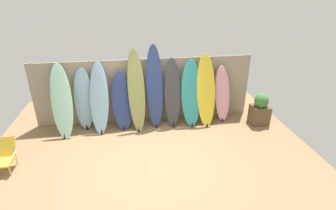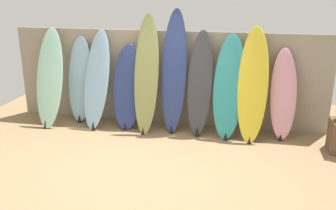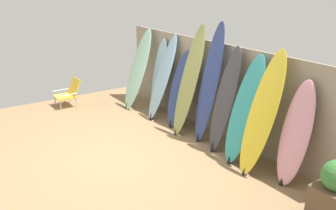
% 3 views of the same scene
% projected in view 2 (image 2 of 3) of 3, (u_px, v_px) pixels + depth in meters
% --- Properties ---
extents(ground, '(7.68, 7.68, 0.00)m').
position_uv_depth(ground, '(138.00, 167.00, 5.62)').
color(ground, '#8E704C').
extents(fence_back, '(6.08, 0.11, 1.80)m').
position_uv_depth(fence_back, '(166.00, 78.00, 7.21)').
color(fence_back, gray).
rests_on(fence_back, ground).
extents(surfboard_seafoam_0, '(0.61, 0.84, 1.84)m').
position_uv_depth(surfboard_seafoam_0, '(50.00, 78.00, 7.16)').
color(surfboard_seafoam_0, '#9ED6BC').
rests_on(surfboard_seafoam_0, ground).
extents(surfboard_skyblue_1, '(0.53, 0.41, 1.68)m').
position_uv_depth(surfboard_skyblue_1, '(80.00, 80.00, 7.32)').
color(surfboard_skyblue_1, '#8CB7D6').
rests_on(surfboard_skyblue_1, ground).
extents(surfboard_skyblue_2, '(0.54, 0.75, 1.82)m').
position_uv_depth(surfboard_skyblue_2, '(97.00, 80.00, 7.06)').
color(surfboard_skyblue_2, '#8CB7D6').
rests_on(surfboard_skyblue_2, ground).
extents(surfboard_navy_3, '(0.59, 0.55, 1.57)m').
position_uv_depth(surfboard_navy_3, '(127.00, 88.00, 7.01)').
color(surfboard_navy_3, navy).
rests_on(surfboard_navy_3, ground).
extents(surfboard_olive_4, '(0.49, 0.75, 2.14)m').
position_uv_depth(surfboard_olive_4, '(146.00, 74.00, 6.80)').
color(surfboard_olive_4, olive).
rests_on(surfboard_olive_4, ground).
extents(surfboard_navy_5, '(0.46, 0.55, 2.22)m').
position_uv_depth(surfboard_navy_5, '(174.00, 72.00, 6.77)').
color(surfboard_navy_5, navy).
rests_on(surfboard_navy_5, ground).
extents(surfboard_charcoal_6, '(0.47, 0.57, 1.86)m').
position_uv_depth(surfboard_charcoal_6, '(200.00, 84.00, 6.69)').
color(surfboard_charcoal_6, '#38383D').
rests_on(surfboard_charcoal_6, ground).
extents(surfboard_teal_7, '(0.58, 0.69, 1.81)m').
position_uv_depth(surfboard_teal_7, '(229.00, 87.00, 6.57)').
color(surfboard_teal_7, teal).
rests_on(surfboard_teal_7, ground).
extents(surfboard_yellow_8, '(0.53, 0.72, 1.95)m').
position_uv_depth(surfboard_yellow_8, '(253.00, 85.00, 6.44)').
color(surfboard_yellow_8, yellow).
rests_on(surfboard_yellow_8, ground).
extents(surfboard_pink_9, '(0.50, 0.53, 1.58)m').
position_uv_depth(surfboard_pink_9, '(283.00, 95.00, 6.52)').
color(surfboard_pink_9, pink).
rests_on(surfboard_pink_9, ground).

